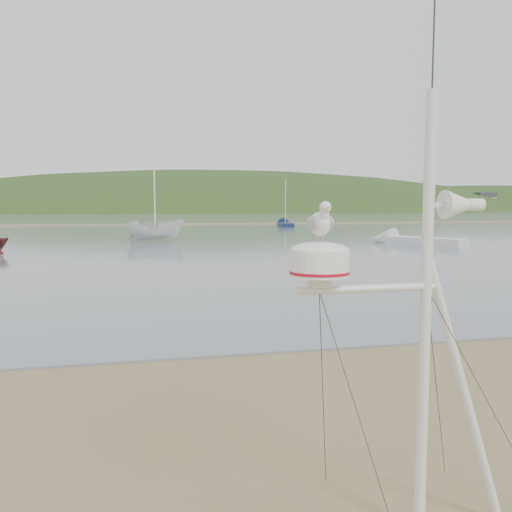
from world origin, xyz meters
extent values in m
plane|color=olive|center=(0.00, 0.00, 0.00)|extent=(560.00, 560.00, 0.00)
cube|color=slate|center=(0.00, 132.00, 0.02)|extent=(560.00, 256.00, 0.04)
cube|color=olive|center=(0.00, 70.00, 0.07)|extent=(560.00, 7.00, 0.07)
ellipsoid|color=#233917|center=(40.00, 235.00, -22.00)|extent=(400.00, 180.00, 80.00)
ellipsoid|color=#233917|center=(180.00, 235.00, -15.40)|extent=(300.00, 135.00, 56.00)
cube|color=silver|center=(-36.00, 196.00, 4.00)|extent=(8.40, 6.30, 8.00)
cube|color=silver|center=(-10.00, 196.00, 4.00)|extent=(8.40, 6.30, 8.00)
cube|color=silver|center=(16.00, 196.00, 4.00)|extent=(8.40, 6.30, 8.00)
cube|color=silver|center=(42.00, 196.00, 4.00)|extent=(8.40, 6.30, 8.00)
cube|color=silver|center=(68.00, 196.00, 4.00)|extent=(8.40, 6.30, 8.00)
cube|color=silver|center=(94.00, 196.00, 4.00)|extent=(8.40, 6.30, 8.00)
cube|color=silver|center=(120.00, 196.00, 4.00)|extent=(8.40, 6.30, 8.00)
cube|color=silver|center=(146.00, 196.00, 4.00)|extent=(8.40, 6.30, 8.00)
cylinder|color=white|center=(2.41, -1.60, 1.83)|extent=(0.09, 0.09, 3.66)
cylinder|color=white|center=(2.80, -1.60, 1.19)|extent=(0.85, 0.07, 2.40)
cylinder|color=white|center=(1.91, -1.60, 2.10)|extent=(1.19, 0.06, 0.06)
cylinder|color=#2D382D|center=(2.41, -1.60, 4.02)|extent=(0.01, 0.01, 0.82)
cube|color=white|center=(1.50, -1.60, 2.17)|extent=(0.15, 0.15, 0.08)
cylinder|color=white|center=(1.50, -1.60, 2.31)|extent=(0.46, 0.46, 0.20)
cylinder|color=#B10C23|center=(1.50, -1.60, 2.24)|extent=(0.47, 0.47, 0.02)
ellipsoid|color=white|center=(1.50, -1.60, 2.41)|extent=(0.46, 0.46, 0.13)
cone|color=white|center=(2.67, -1.60, 2.76)|extent=(0.24, 0.24, 0.24)
cylinder|color=white|center=(2.83, -1.60, 2.76)|extent=(0.13, 0.10, 0.10)
cube|color=white|center=(2.51, -1.60, 2.76)|extent=(0.18, 0.04, 0.04)
cylinder|color=tan|center=(1.48, -1.60, 2.51)|extent=(0.01, 0.01, 0.06)
cylinder|color=tan|center=(1.52, -1.60, 2.51)|extent=(0.01, 0.01, 0.06)
ellipsoid|color=white|center=(1.50, -1.60, 2.61)|extent=(0.16, 0.25, 0.18)
ellipsoid|color=#A0A1A8|center=(1.43, -1.61, 2.62)|extent=(0.05, 0.20, 0.12)
ellipsoid|color=#A0A1A8|center=(1.57, -1.61, 2.62)|extent=(0.05, 0.20, 0.12)
cone|color=white|center=(1.50, -1.47, 2.60)|extent=(0.08, 0.07, 0.08)
ellipsoid|color=white|center=(1.50, -1.69, 2.69)|extent=(0.07, 0.07, 0.11)
sphere|color=white|center=(1.50, -1.72, 2.74)|extent=(0.09, 0.09, 0.09)
cone|color=gold|center=(1.50, -1.76, 2.74)|extent=(0.02, 0.05, 0.02)
imported|color=silver|center=(1.95, 35.96, 2.21)|extent=(1.98, 1.95, 4.34)
cube|color=silver|center=(19.84, 27.86, 0.29)|extent=(4.32, 5.42, 0.50)
cone|color=silver|center=(18.00, 30.74, 0.29)|extent=(2.45, 2.50, 1.71)
cylinder|color=white|center=(19.84, 27.86, 3.48)|extent=(0.08, 0.08, 5.88)
cube|color=#132144|center=(19.12, 59.80, 0.29)|extent=(2.32, 5.10, 0.50)
cone|color=#132144|center=(19.62, 62.91, 0.29)|extent=(1.82, 1.95, 1.57)
cylinder|color=white|center=(19.12, 59.80, 3.25)|extent=(0.08, 0.08, 5.41)
camera|label=1|loc=(0.09, -5.50, 2.76)|focal=38.00mm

